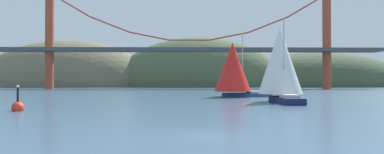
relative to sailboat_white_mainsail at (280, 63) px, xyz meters
name	(u,v)px	position (x,y,z in m)	size (l,w,h in m)	color
ground_plane	(205,136)	(-11.43, -26.34, -5.17)	(360.00, 360.00, 0.00)	#385670
headland_left	(68,87)	(-66.43, 108.66, -5.17)	(80.13, 44.00, 42.35)	#6B664C
headland_center	(199,87)	(-6.43, 108.66, -5.17)	(79.65, 44.00, 45.16)	#4C5B3D
headland_right	(318,87)	(48.57, 108.66, -5.17)	(83.44, 44.00, 32.09)	#425138
suspension_bridge	(189,46)	(-11.43, 68.66, 9.22)	(130.20, 6.00, 32.62)	#A34228
sailboat_white_mainsail	(280,63)	(0.00, 0.00, 0.00)	(5.78, 9.49, 10.79)	#191E4C
sailboat_red_spinnaker	(233,68)	(-4.33, 13.11, -0.25)	(10.63, 7.45, 10.97)	navy
channel_buoy	(18,107)	(-28.02, -12.21, -4.81)	(1.10, 1.10, 2.64)	red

